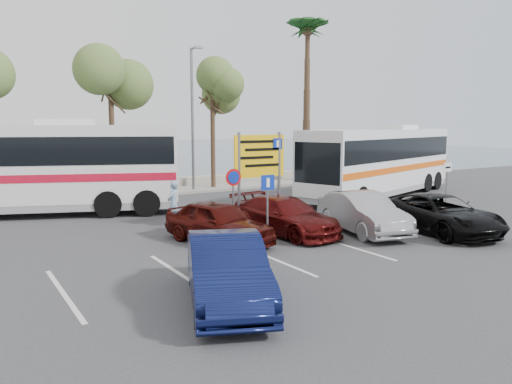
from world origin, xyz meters
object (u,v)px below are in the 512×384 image
car_maroon (285,216)px  pedestrian_near (173,203)px  car_red (218,222)px  pedestrian_far (350,187)px  coach_bus_left (19,171)px  coach_bus_right (380,164)px  direction_sign (260,163)px  car_blue (227,270)px  car_silver_b (363,213)px  street_lamp_right (193,112)px  suv_black (441,214)px

car_maroon → pedestrian_near: 4.48m
car_red → pedestrian_far: (8.59, 3.11, 0.24)m
coach_bus_left → coach_bus_right: bearing=-13.0°
direction_sign → car_blue: (-5.06, -6.70, -1.69)m
car_red → car_silver_b: car_silver_b is taller
direction_sign → car_maroon: 2.45m
car_blue → car_silver_b: size_ratio=1.01×
street_lamp_right → car_red: size_ratio=1.93×
street_lamp_right → suv_black: 15.58m
pedestrian_far → car_blue: bearing=88.9°
street_lamp_right → car_maroon: (-2.00, -12.02, -3.94)m
coach_bus_left → pedestrian_near: 7.32m
car_blue → pedestrian_near: 8.80m
coach_bus_right → car_maroon: bearing=-152.9°
suv_black → pedestrian_near: pedestrian_near is taller
car_maroon → car_red: 2.66m
coach_bus_right → car_red: 13.46m
direction_sign → car_maroon: size_ratio=0.79×
car_maroon → car_red: (-2.66, 0.00, 0.04)m
suv_black → pedestrian_far: 5.98m
direction_sign → car_red: (-2.66, -1.70, -1.72)m
direction_sign → pedestrian_near: size_ratio=2.07×
car_maroon → suv_black: suv_black is taller
suv_black → street_lamp_right: bearing=111.8°
coach_bus_left → coach_bus_right: coach_bus_left is taller
coach_bus_left → car_silver_b: 14.40m
car_blue → car_red: size_ratio=1.08×
car_red → direction_sign: bearing=18.3°
coach_bus_right → suv_black: 9.25m
coach_bus_right → car_blue: bearing=-146.0°
street_lamp_right → car_blue: (-7.06, -17.02, -3.86)m
car_silver_b → coach_bus_right: bearing=54.3°
street_lamp_right → car_red: (-4.66, -12.02, -3.89)m
street_lamp_right → coach_bus_right: bearing=-42.0°
direction_sign → suv_black: bearing=-42.4°
street_lamp_right → coach_bus_right: size_ratio=0.63×
car_blue → suv_black: size_ratio=0.92×
car_maroon → car_silver_b: (2.50, -1.30, 0.07)m
suv_black → car_silver_b: car_silver_b is taller
coach_bus_left → suv_black: size_ratio=2.72×
direction_sign → car_silver_b: (2.50, -3.00, -1.70)m
coach_bus_left → car_maroon: (7.50, -9.00, -1.25)m
direction_sign → suv_black: 6.86m
coach_bus_right → car_blue: coach_bus_right is taller
direction_sign → car_silver_b: direction_sign is taller
car_blue → pedestrian_far: pedestrian_far is taller
street_lamp_right → car_maroon: 12.80m
car_blue → car_maroon: size_ratio=0.98×
coach_bus_right → car_blue: (-14.85, -10.00, -1.05)m
coach_bus_left → coach_bus_right: (17.29, -4.00, -0.12)m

